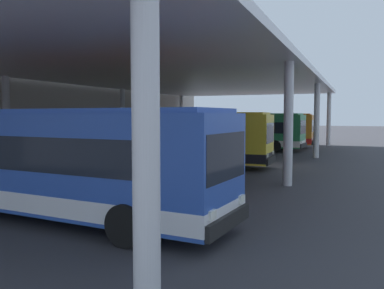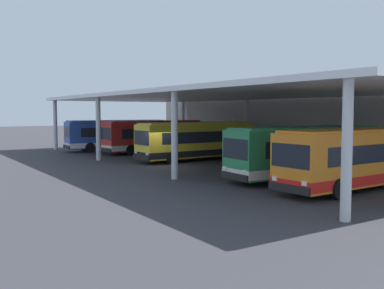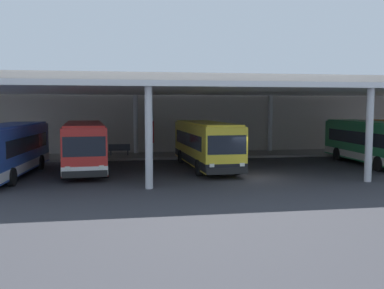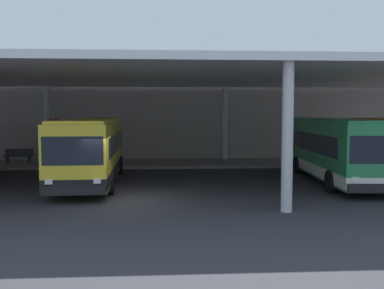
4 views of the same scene
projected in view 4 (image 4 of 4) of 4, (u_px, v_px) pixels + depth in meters
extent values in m
plane|color=#333338|center=(118.00, 200.00, 17.89)|extent=(200.00, 200.00, 0.00)
cube|color=gray|center=(136.00, 164.00, 29.57)|extent=(42.00, 4.50, 0.18)
cube|color=#ADA399|center=(138.00, 110.00, 32.54)|extent=(48.00, 1.60, 7.31)
cube|color=silver|center=(128.00, 75.00, 22.96)|extent=(40.00, 17.00, 0.30)
cylinder|color=silver|center=(47.00, 125.00, 30.74)|extent=(0.40, 0.40, 5.25)
cylinder|color=silver|center=(287.00, 138.00, 15.59)|extent=(0.40, 0.40, 5.25)
cylinder|color=silver|center=(225.00, 124.00, 31.52)|extent=(0.40, 0.40, 5.25)
cube|color=yellow|center=(90.00, 149.00, 22.02)|extent=(2.85, 10.48, 2.70)
cube|color=black|center=(91.00, 169.00, 22.09)|extent=(2.87, 10.50, 0.50)
cube|color=black|center=(91.00, 143.00, 22.15)|extent=(2.83, 8.61, 0.90)
cube|color=black|center=(73.00, 151.00, 16.88)|extent=(2.30, 0.20, 1.10)
cube|color=black|center=(73.00, 190.00, 16.90)|extent=(2.45, 0.24, 0.36)
cube|color=yellow|center=(90.00, 120.00, 21.91)|extent=(2.64, 10.06, 0.12)
cube|color=yellow|center=(72.00, 129.00, 16.85)|extent=(1.75, 0.18, 0.28)
cube|color=white|center=(49.00, 182.00, 16.80)|extent=(0.28, 0.09, 0.20)
cube|color=white|center=(97.00, 181.00, 16.97)|extent=(0.28, 0.09, 0.20)
cylinder|color=black|center=(52.00, 184.00, 18.79)|extent=(0.31, 1.01, 1.00)
cylinder|color=black|center=(110.00, 183.00, 19.03)|extent=(0.31, 1.01, 1.00)
cylinder|color=black|center=(75.00, 166.00, 24.83)|extent=(0.31, 1.01, 1.00)
cylinder|color=black|center=(120.00, 166.00, 25.06)|extent=(0.31, 1.01, 1.00)
cube|color=#28844C|center=(335.00, 148.00, 22.51)|extent=(3.10, 10.53, 2.70)
cube|color=white|center=(335.00, 168.00, 22.58)|extent=(3.13, 10.55, 0.50)
cube|color=black|center=(335.00, 142.00, 22.64)|extent=(3.03, 8.66, 0.90)
cube|color=black|center=(379.00, 150.00, 17.35)|extent=(2.30, 0.25, 1.10)
cube|color=black|center=(378.00, 188.00, 17.37)|extent=(2.46, 0.30, 0.36)
cube|color=#2A8B50|center=(336.00, 120.00, 22.40)|extent=(2.88, 10.10, 0.12)
cube|color=yellow|center=(379.00, 129.00, 17.32)|extent=(1.75, 0.22, 0.28)
cube|color=white|center=(356.00, 179.00, 17.35)|extent=(0.28, 0.10, 0.20)
cylinder|color=black|center=(331.00, 182.00, 19.38)|extent=(0.34, 1.01, 1.00)
cylinder|color=black|center=(297.00, 165.00, 25.44)|extent=(0.34, 1.01, 1.00)
cylinder|color=black|center=(340.00, 165.00, 25.46)|extent=(0.34, 1.01, 1.00)
cylinder|color=black|center=(362.00, 165.00, 25.26)|extent=(0.31, 1.01, 1.00)
cube|color=#383D47|center=(18.00, 156.00, 29.05)|extent=(1.80, 0.44, 0.08)
cube|color=#383D47|center=(19.00, 152.00, 29.23)|extent=(1.80, 0.06, 0.44)
cube|color=#2D2D33|center=(7.00, 160.00, 29.03)|extent=(0.10, 0.36, 0.45)
cube|color=#2D2D33|center=(29.00, 160.00, 29.11)|extent=(0.10, 0.36, 0.45)
cylinder|color=#B2B2B7|center=(54.00, 139.00, 28.33)|extent=(0.12, 0.12, 3.20)
cube|color=#B22323|center=(53.00, 133.00, 28.28)|extent=(0.70, 0.04, 1.80)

